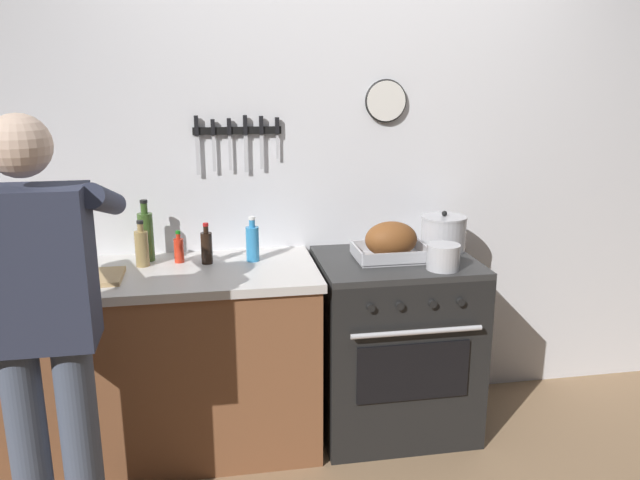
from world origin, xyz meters
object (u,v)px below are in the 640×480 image
object	(u,v)px
bottle_dish_soap	(253,243)
bottle_soy_sauce	(207,247)
saucepan	(443,257)
bottle_vinegar	(142,247)
stock_pot	(443,233)
bottle_hot_sauce	(179,249)
bottle_olive_oil	(146,235)
bottle_wine_red	(33,241)
cutting_board	(80,278)
stove	(394,344)
person_cook	(42,318)
roasting_pan	(391,242)

from	to	relation	value
bottle_dish_soap	bottle_soy_sauce	world-z (taller)	bottle_dish_soap
saucepan	bottle_vinegar	xyz separation A→B (m)	(-1.37, 0.29, 0.03)
stock_pot	bottle_hot_sauce	size ratio (longest dim) A/B	1.49
bottle_olive_oil	bottle_wine_red	size ratio (longest dim) A/B	0.94
stock_pot	bottle_hot_sauce	bearing A→B (deg)	179.49
cutting_board	bottle_hot_sauce	bearing A→B (deg)	25.89
cutting_board	bottle_hot_sauce	xyz separation A→B (m)	(0.42, 0.20, 0.05)
bottle_dish_soap	bottle_soy_sauce	distance (m)	0.22
bottle_vinegar	bottle_olive_oil	size ratio (longest dim) A/B	0.74
bottle_dish_soap	bottle_hot_sauce	world-z (taller)	bottle_dish_soap
cutting_board	bottle_olive_oil	bearing A→B (deg)	44.42
stock_pot	bottle_vinegar	bearing A→B (deg)	-179.19
saucepan	bottle_dish_soap	distance (m)	0.90
stove	person_cook	bearing A→B (deg)	-156.50
bottle_dish_soap	person_cook	bearing A→B (deg)	-137.04
stock_pot	bottle_vinegar	xyz separation A→B (m)	(-1.49, -0.02, 0.00)
person_cook	stock_pot	xyz separation A→B (m)	(1.76, 0.76, 0.04)
bottle_soy_sauce	bottle_wine_red	size ratio (longest dim) A/B	0.63
person_cook	roasting_pan	bearing A→B (deg)	-74.80
bottle_dish_soap	bottle_vinegar	bearing A→B (deg)	179.37
stock_pot	bottle_dish_soap	xyz separation A→B (m)	(-0.97, -0.03, 0.00)
stock_pot	bottle_soy_sauce	bearing A→B (deg)	-178.48
cutting_board	bottle_dish_soap	size ratio (longest dim) A/B	1.65
saucepan	bottle_olive_oil	distance (m)	1.41
stove	roasting_pan	size ratio (longest dim) A/B	2.56
stove	saucepan	bearing A→B (deg)	-50.31
stock_pot	bottle_wine_red	bearing A→B (deg)	179.18
roasting_pan	bottle_wine_red	distance (m)	1.67
person_cook	bottle_vinegar	world-z (taller)	person_cook
stock_pot	bottle_vinegar	distance (m)	1.49
bottle_olive_oil	bottle_vinegar	bearing A→B (deg)	-98.86
bottle_vinegar	bottle_wine_red	distance (m)	0.49
person_cook	roasting_pan	distance (m)	1.59
person_cook	bottle_olive_oil	distance (m)	0.88
stock_pot	bottle_wine_red	world-z (taller)	bottle_wine_red
person_cook	bottle_olive_oil	size ratio (longest dim) A/B	5.58
roasting_pan	cutting_board	distance (m)	1.43
bottle_soy_sauce	saucepan	bearing A→B (deg)	-14.78
person_cook	bottle_wine_red	size ratio (longest dim) A/B	5.27
roasting_pan	saucepan	bearing A→B (deg)	-46.29
bottle_vinegar	bottle_soy_sauce	distance (m)	0.30
bottle_olive_oil	roasting_pan	bearing A→B (deg)	-8.91
bottle_vinegar	bottle_wine_red	size ratio (longest dim) A/B	0.69
person_cook	bottle_dish_soap	bearing A→B (deg)	-55.90
cutting_board	bottle_wine_red	distance (m)	0.34
person_cook	bottle_vinegar	distance (m)	0.79
roasting_pan	stock_pot	bearing A→B (deg)	20.17
bottle_vinegar	bottle_olive_oil	world-z (taller)	bottle_olive_oil
bottle_soy_sauce	cutting_board	bearing A→B (deg)	-163.79
bottle_soy_sauce	bottle_wine_red	distance (m)	0.79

